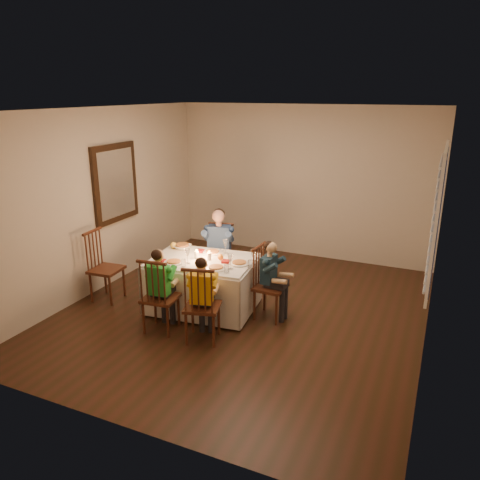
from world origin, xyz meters
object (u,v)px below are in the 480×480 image
at_px(chair_end, 270,317).
at_px(child_green, 162,330).
at_px(child_yellow, 203,339).
at_px(serving_bowl, 182,247).
at_px(chair_near_left, 162,330).
at_px(chair_extra, 109,299).
at_px(child_teal, 270,317).
at_px(dining_table, 203,274).
at_px(adult, 219,287).
at_px(chair_near_right, 203,339).
at_px(chair_adult, 219,287).

bearing_deg(chair_end, child_green, 130.46).
bearing_deg(child_yellow, serving_bowl, -64.97).
height_order(chair_near_left, chair_extra, chair_extra).
height_order(child_green, child_teal, child_green).
bearing_deg(chair_extra, chair_near_left, -115.20).
relative_size(chair_near_left, child_green, 0.92).
bearing_deg(chair_end, serving_bowl, 86.87).
bearing_deg(chair_near_left, serving_bowl, -81.47).
relative_size(child_green, serving_bowl, 4.56).
height_order(dining_table, chair_extra, dining_table).
relative_size(chair_near_left, adult, 0.80).
relative_size(dining_table, serving_bowl, 6.32).
relative_size(chair_extra, child_yellow, 0.96).
distance_m(chair_end, child_yellow, 1.00).
xyz_separation_m(chair_near_right, serving_bowl, (-0.84, 0.99, 0.73)).
height_order(child_green, child_yellow, child_green).
bearing_deg(chair_adult, child_teal, -43.97).
bearing_deg(chair_extra, child_teal, -84.26).
relative_size(chair_end, child_green, 0.92).
height_order(chair_near_left, adult, adult).
bearing_deg(dining_table, chair_extra, -174.43).
xyz_separation_m(dining_table, chair_adult, (-0.12, 0.71, -0.50)).
distance_m(chair_adult, chair_end, 1.18).
distance_m(child_yellow, child_teal, 1.00).
bearing_deg(chair_near_right, child_green, -15.68).
height_order(chair_adult, child_yellow, child_yellow).
xyz_separation_m(chair_extra, child_yellow, (1.76, -0.45, 0.00)).
xyz_separation_m(child_yellow, child_teal, (0.52, 0.86, 0.00)).
height_order(dining_table, child_yellow, dining_table).
height_order(adult, child_yellow, adult).
bearing_deg(chair_adult, child_green, -106.84).
bearing_deg(adult, chair_adult, 0.00).
relative_size(chair_adult, adult, 0.80).
relative_size(adult, child_teal, 1.17).
distance_m(dining_table, child_green, 0.91).
relative_size(dining_table, adult, 1.21).
relative_size(chair_adult, serving_bowl, 4.18).
xyz_separation_m(chair_near_right, child_green, (-0.58, 0.00, 0.00)).
bearing_deg(chair_near_right, child_teal, -136.58).
height_order(chair_adult, serving_bowl, serving_bowl).
bearing_deg(child_green, child_teal, -148.70).
xyz_separation_m(chair_adult, chair_end, (1.03, -0.59, 0.00)).
relative_size(chair_near_left, child_teal, 0.93).
relative_size(child_teal, serving_bowl, 4.49).
bearing_deg(child_green, chair_adult, -99.36).
bearing_deg(adult, chair_near_right, -84.80).
xyz_separation_m(chair_near_left, serving_bowl, (-0.27, 0.99, 0.73)).
height_order(chair_adult, chair_end, same).
distance_m(chair_adult, child_teal, 1.18).
bearing_deg(adult, child_yellow, -84.80).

